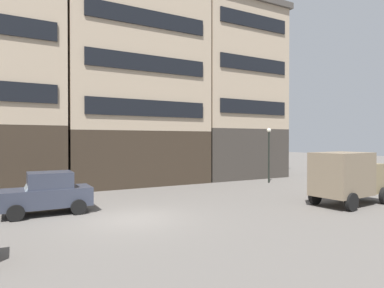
{
  "coord_description": "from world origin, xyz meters",
  "views": [
    {
      "loc": [
        -4.33,
        -12.85,
        3.25
      ],
      "look_at": [
        3.92,
        2.12,
        3.02
      ],
      "focal_mm": 30.67,
      "sensor_mm": 36.0,
      "label": 1
    }
  ],
  "objects": [
    {
      "name": "ground_plane",
      "position": [
        0.0,
        0.0,
        0.0
      ],
      "size": [
        120.0,
        120.0,
        0.0
      ],
      "primitive_type": "plane",
      "color": "#605B56"
    },
    {
      "name": "building_center_right",
      "position": [
        3.78,
        10.59,
        8.25
      ],
      "size": [
        10.48,
        5.86,
        16.41
      ],
      "color": "#33281E",
      "rests_on": "ground_plane"
    },
    {
      "name": "building_far_right",
      "position": [
        12.81,
        10.59,
        7.55
      ],
      "size": [
        8.28,
        5.86,
        15.0
      ],
      "color": "#38332D",
      "rests_on": "ground_plane"
    },
    {
      "name": "delivery_truck_near",
      "position": [
        10.39,
        -2.33,
        1.42
      ],
      "size": [
        4.48,
        2.44,
        2.62
      ],
      "color": "#7A6B4C",
      "rests_on": "ground_plane"
    },
    {
      "name": "sedan_dark",
      "position": [
        -2.98,
        2.71,
        0.91
      ],
      "size": [
        3.71,
        1.88,
        1.83
      ],
      "color": "#333847",
      "rests_on": "ground_plane"
    },
    {
      "name": "streetlamp_curbside",
      "position": [
        12.59,
        5.88,
        2.67
      ],
      "size": [
        0.32,
        0.32,
        4.12
      ],
      "color": "black",
      "rests_on": "ground_plane"
    }
  ]
}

